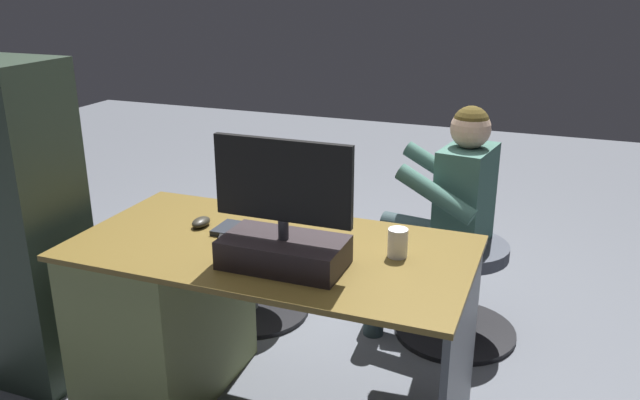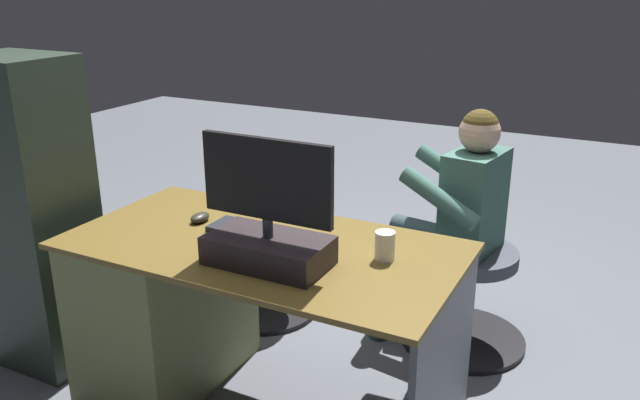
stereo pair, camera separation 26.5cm
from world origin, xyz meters
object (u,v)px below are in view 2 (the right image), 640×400
object	(u,v)px
desk	(183,301)
office_chair_teddy	(263,263)
person	(451,209)
monitor	(268,231)
visitor_chair	(466,292)
keyboard	(261,232)
tv_remote	(222,228)
teddy_bear	(262,198)
cup	(385,246)
computer_mouse	(200,217)

from	to	relation	value
desk	office_chair_teddy	world-z (taller)	desk
person	monitor	bearing A→B (deg)	69.63
monitor	office_chair_teddy	xyz separation A→B (m)	(0.55, -0.83, -0.58)
visitor_chair	monitor	bearing A→B (deg)	65.23
keyboard	person	distance (m)	0.93
desk	tv_remote	size ratio (longest dim) A/B	9.77
desk	person	xyz separation A→B (m)	(-0.87, -0.83, 0.28)
desk	visitor_chair	size ratio (longest dim) A/B	2.51
tv_remote	teddy_bear	bearing A→B (deg)	-90.86
tv_remote	keyboard	bearing A→B (deg)	171.67
monitor	office_chair_teddy	bearing A→B (deg)	-56.19
monitor	cup	bearing A→B (deg)	-148.20
desk	monitor	world-z (taller)	monitor
monitor	teddy_bear	bearing A→B (deg)	-56.53
office_chair_teddy	visitor_chair	world-z (taller)	same
computer_mouse	teddy_bear	bearing A→B (deg)	-80.60
monitor	cup	size ratio (longest dim) A/B	4.67
cup	teddy_bear	bearing A→B (deg)	-35.05
cup	tv_remote	world-z (taller)	cup
desk	tv_remote	xyz separation A→B (m)	(-0.19, -0.03, 0.35)
monitor	teddy_bear	distance (m)	1.03
office_chair_teddy	teddy_bear	bearing A→B (deg)	-90.00
monitor	tv_remote	xyz separation A→B (m)	(0.32, -0.17, -0.11)
desk	teddy_bear	distance (m)	0.74
cup	teddy_bear	distance (m)	1.11
monitor	visitor_chair	distance (m)	1.24
desk	computer_mouse	bearing A→B (deg)	-128.95
computer_mouse	teddy_bear	xyz separation A→B (m)	(0.10, -0.63, -0.13)
teddy_bear	monitor	bearing A→B (deg)	123.47
person	computer_mouse	bearing A→B (deg)	43.21
desk	computer_mouse	world-z (taller)	computer_mouse
teddy_bear	visitor_chair	bearing A→B (deg)	-171.53
person	visitor_chair	bearing A→B (deg)	-170.94
office_chair_teddy	person	size ratio (longest dim) A/B	0.51
monitor	computer_mouse	distance (m)	0.51
cup	visitor_chair	xyz separation A→B (m)	(-0.12, -0.78, -0.51)
keyboard	teddy_bear	world-z (taller)	teddy_bear
keyboard	person	size ratio (longest dim) A/B	0.37
teddy_bear	tv_remote	bearing A→B (deg)	109.79
visitor_chair	person	distance (m)	0.41
keyboard	tv_remote	size ratio (longest dim) A/B	2.80
computer_mouse	tv_remote	size ratio (longest dim) A/B	0.64
visitor_chair	person	size ratio (longest dim) A/B	0.52
desk	cup	size ratio (longest dim) A/B	14.21
keyboard	person	world-z (taller)	person
desk	teddy_bear	size ratio (longest dim) A/B	4.82
desk	tv_remote	bearing A→B (deg)	-170.15
tv_remote	office_chair_teddy	size ratio (longest dim) A/B	0.26
computer_mouse	teddy_bear	size ratio (longest dim) A/B	0.32
desk	teddy_bear	xyz separation A→B (m)	(0.05, -0.70, 0.23)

